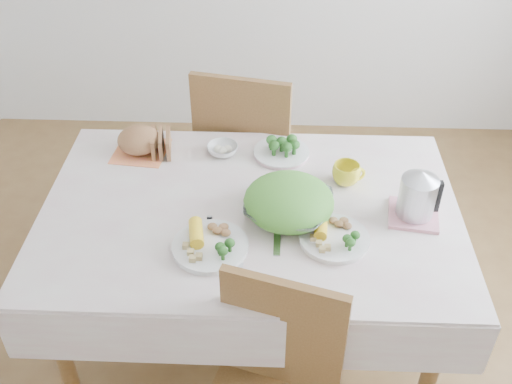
{
  "coord_description": "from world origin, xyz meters",
  "views": [
    {
      "loc": [
        0.09,
        -1.65,
        2.14
      ],
      "look_at": [
        0.02,
        0.02,
        0.82
      ],
      "focal_mm": 42.0,
      "sensor_mm": 36.0,
      "label": 1
    }
  ],
  "objects_px": {
    "chair_far": "(253,158)",
    "electric_kettle": "(419,189)",
    "dinner_plate_right": "(334,238)",
    "yellow_mug": "(346,174)",
    "dinner_plate_left": "(210,247)",
    "salad_bowl": "(288,208)",
    "dining_table": "(251,282)"
  },
  "relations": [
    {
      "from": "dinner_plate_right",
      "to": "electric_kettle",
      "type": "height_order",
      "value": "electric_kettle"
    },
    {
      "from": "chair_far",
      "to": "yellow_mug",
      "type": "relative_size",
      "value": 9.41
    },
    {
      "from": "dining_table",
      "to": "salad_bowl",
      "type": "bearing_deg",
      "value": -14.96
    },
    {
      "from": "dinner_plate_right",
      "to": "chair_far",
      "type": "bearing_deg",
      "value": 109.44
    },
    {
      "from": "chair_far",
      "to": "salad_bowl",
      "type": "height_order",
      "value": "chair_far"
    },
    {
      "from": "dining_table",
      "to": "salad_bowl",
      "type": "height_order",
      "value": "salad_bowl"
    },
    {
      "from": "dining_table",
      "to": "yellow_mug",
      "type": "height_order",
      "value": "yellow_mug"
    },
    {
      "from": "dining_table",
      "to": "salad_bowl",
      "type": "xyz_separation_m",
      "value": [
        0.14,
        -0.04,
        0.42
      ]
    },
    {
      "from": "dinner_plate_right",
      "to": "salad_bowl",
      "type": "bearing_deg",
      "value": 140.94
    },
    {
      "from": "chair_far",
      "to": "electric_kettle",
      "type": "relative_size",
      "value": 5.56
    },
    {
      "from": "dinner_plate_right",
      "to": "electric_kettle",
      "type": "bearing_deg",
      "value": 25.91
    },
    {
      "from": "dinner_plate_right",
      "to": "yellow_mug",
      "type": "bearing_deg",
      "value": 79.18
    },
    {
      "from": "dinner_plate_left",
      "to": "dining_table",
      "type": "bearing_deg",
      "value": 60.85
    },
    {
      "from": "dining_table",
      "to": "yellow_mug",
      "type": "relative_size",
      "value": 13.19
    },
    {
      "from": "electric_kettle",
      "to": "chair_far",
      "type": "bearing_deg",
      "value": 115.8
    },
    {
      "from": "dinner_plate_left",
      "to": "yellow_mug",
      "type": "height_order",
      "value": "yellow_mug"
    },
    {
      "from": "dinner_plate_left",
      "to": "electric_kettle",
      "type": "relative_size",
      "value": 1.42
    },
    {
      "from": "salad_bowl",
      "to": "electric_kettle",
      "type": "relative_size",
      "value": 1.65
    },
    {
      "from": "dinner_plate_right",
      "to": "electric_kettle",
      "type": "distance_m",
      "value": 0.34
    },
    {
      "from": "dinner_plate_left",
      "to": "electric_kettle",
      "type": "distance_m",
      "value": 0.73
    },
    {
      "from": "chair_far",
      "to": "dinner_plate_right",
      "type": "xyz_separation_m",
      "value": [
        0.32,
        -0.9,
        0.31
      ]
    },
    {
      "from": "chair_far",
      "to": "dinner_plate_right",
      "type": "distance_m",
      "value": 1.0
    },
    {
      "from": "yellow_mug",
      "to": "dinner_plate_left",
      "type": "bearing_deg",
      "value": -141.17
    },
    {
      "from": "chair_far",
      "to": "dinner_plate_left",
      "type": "height_order",
      "value": "chair_far"
    },
    {
      "from": "chair_far",
      "to": "electric_kettle",
      "type": "bearing_deg",
      "value": 140.14
    },
    {
      "from": "salad_bowl",
      "to": "electric_kettle",
      "type": "distance_m",
      "value": 0.45
    },
    {
      "from": "salad_bowl",
      "to": "dinner_plate_left",
      "type": "bearing_deg",
      "value": -144.85
    },
    {
      "from": "salad_bowl",
      "to": "dinner_plate_right",
      "type": "distance_m",
      "value": 0.2
    },
    {
      "from": "salad_bowl",
      "to": "electric_kettle",
      "type": "bearing_deg",
      "value": 1.84
    },
    {
      "from": "dining_table",
      "to": "salad_bowl",
      "type": "distance_m",
      "value": 0.45
    },
    {
      "from": "dining_table",
      "to": "electric_kettle",
      "type": "relative_size",
      "value": 7.79
    },
    {
      "from": "dinner_plate_right",
      "to": "dinner_plate_left",
      "type": "bearing_deg",
      "value": -172.21
    }
  ]
}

